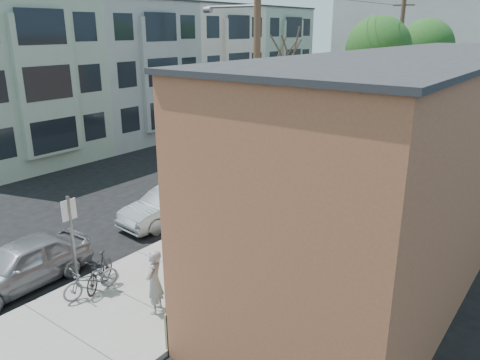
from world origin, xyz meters
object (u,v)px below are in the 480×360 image
Objects in this scene: patron_green at (220,274)px; car_2 at (270,163)px; tree_leafy_far at (426,47)px; car_1 at (170,205)px; car_3 at (318,143)px; parking_meter_near at (187,210)px; patio_chair_a at (197,299)px; parking_meter_far at (301,161)px; tree_leafy_mid at (378,49)px; cyclist at (190,228)px; patio_chair_b at (226,274)px; utility_pole_near at (255,78)px; parked_bike_b at (91,280)px; bus at (365,96)px; parked_bike_a at (99,271)px; sign_post at (72,234)px; tree_bare at (281,135)px; car_0 at (21,264)px; patron_grey at (155,282)px.

car_2 is at bearing -138.49° from patron_green.
car_1 is (-2.00, -24.82, -5.33)m from tree_leafy_far.
car_1 is 12.85m from car_3.
parking_meter_near is 1.41× the size of patio_chair_a.
tree_leafy_mid reaches higher than parking_meter_far.
cyclist is (1.42, -9.75, 0.16)m from parking_meter_far.
tree_leafy_far is 28.31m from patio_chair_b.
utility_pole_near reaches higher than car_2.
parked_bike_b is (-2.84, -2.52, 0.00)m from patio_chair_b.
parked_bike_b is at bearing -89.38° from tree_leafy_mid.
bus is (-5.27, 11.76, -4.45)m from tree_leafy_mid.
parked_bike_a is (0.64, -12.76, -0.33)m from parking_meter_far.
parked_bike_a is at bearing -87.14° from parking_meter_far.
sign_post is 13.18m from parking_meter_far.
tree_bare is 5.75m from car_1.
car_0 is at bearing -85.68° from bus.
sign_post is 18.30m from car_3.
tree_leafy_mid is at bearing 109.53° from patio_chair_a.
tree_leafy_mid is 9.01× the size of patio_chair_b.
parked_bike_a is 0.32× the size of car_2.
bus is at bearing 115.29° from patio_chair_a.
patron_grey is 2.25m from parked_bike_a.
cyclist is 29.76m from bus.
sign_post is at bearing 89.66° from cyclist.
utility_pole_near is at bearing 101.09° from parked_bike_b.
parked_bike_b is 0.33× the size of car_3.
sign_post is 21.22m from tree_leafy_mid.
tree_bare is (0.45, 10.24, 1.09)m from sign_post.
car_2 is 1.03× the size of car_3.
tree_leafy_far is (0.55, 16.99, 5.03)m from parking_meter_far.
sign_post is 3.72m from cyclist.
parked_bike_b is (-2.08, -0.48, -0.44)m from patron_grey.
patio_chair_a is (3.82, -3.73, -0.39)m from parking_meter_near.
patio_chair_b is at bearing -61.26° from utility_pole_near.
patio_chair_a is at bearing -77.72° from car_3.
patio_chair_a is at bearing -70.34° from tree_bare.
car_0 is at bearing -95.30° from tree_leafy_mid.
car_2 is at bearing -156.09° from parking_meter_far.
parked_bike_b is 18.33m from car_3.
parking_meter_near reaches higher than car_1.
tree_leafy_mid is at bearing 43.63° from car_3.
car_2 is (-2.09, 12.11, 0.11)m from parked_bike_a.
parking_meter_near is 7.85m from car_2.
patio_chair_b is 0.21× the size of car_0.
car_1 is at bearing -97.38° from tree_leafy_mid.
parking_meter_far is at bearing -146.23° from patron_green.
tree_bare is at bearing -90.00° from tree_leafy_mid.
car_3 reaches higher than patio_chair_a.
parked_bike_a is at bearing -81.14° from car_2.
parked_bike_b is (-0.65, -3.40, -0.54)m from cyclist.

